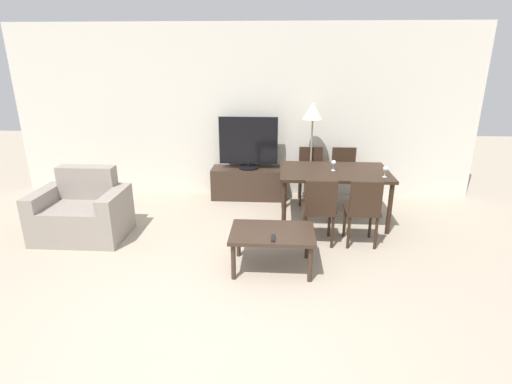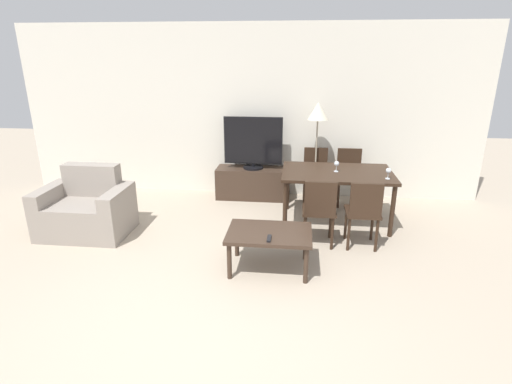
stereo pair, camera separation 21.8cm
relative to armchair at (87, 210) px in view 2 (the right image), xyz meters
name	(u,v)px [view 2 (the right image)]	position (x,y,z in m)	size (l,w,h in m)	color
ground_plane	(191,334)	(1.87, -1.85, -0.31)	(18.00, 18.00, 0.00)	tan
wall_back	(247,112)	(1.87, 1.86, 1.04)	(7.42, 0.06, 2.70)	silver
armchair	(87,210)	(0.00, 0.00, 0.00)	(1.10, 0.76, 0.87)	gray
tv_stand	(253,183)	(2.00, 1.58, -0.06)	(1.18, 0.42, 0.50)	#38281E
tv	(253,143)	(2.00, 1.58, 0.60)	(0.92, 0.32, 0.82)	black
coffee_table	(269,236)	(2.44, -0.68, 0.08)	(0.90, 0.62, 0.44)	#38281E
dining_table	(337,177)	(3.25, 0.72, 0.35)	(1.48, 0.95, 0.73)	black
dining_chair_near	(319,209)	(2.99, -0.06, 0.18)	(0.40, 0.40, 0.85)	black
dining_chair_far	(349,173)	(3.51, 1.49, 0.18)	(0.40, 0.40, 0.85)	black
dining_chair_near_right	(364,210)	(3.51, -0.06, 0.18)	(0.40, 0.40, 0.85)	black
dining_chair_far_left	(315,172)	(2.99, 1.49, 0.18)	(0.40, 0.40, 0.85)	black
floor_lamp	(318,117)	(2.98, 1.52, 1.03)	(0.31, 0.31, 1.56)	gray
remote_primary	(269,238)	(2.45, -0.87, 0.14)	(0.04, 0.15, 0.02)	black
wine_glass_left	(388,171)	(3.85, 0.44, 0.53)	(0.07, 0.07, 0.15)	silver
wine_glass_center	(337,164)	(3.23, 0.71, 0.53)	(0.07, 0.07, 0.15)	silver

